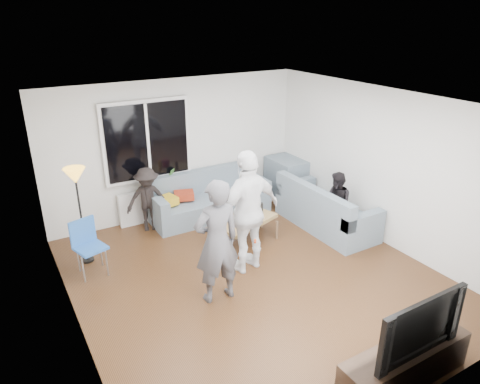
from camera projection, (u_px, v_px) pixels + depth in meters
floor at (255, 278)px, 6.62m from camera, size 5.00×5.50×0.04m
ceiling at (257, 103)px, 5.62m from camera, size 5.00×5.50×0.04m
wall_back at (177, 148)px, 8.32m from camera, size 5.00×0.04×2.60m
wall_front at (423, 303)px, 3.92m from camera, size 5.00×0.04×2.60m
wall_left at (66, 243)px, 4.93m from camera, size 0.04×5.50×2.60m
wall_right at (384, 167)px, 7.31m from camera, size 0.04×5.50×2.60m
window_frame at (147, 141)px, 7.88m from camera, size 1.62×0.06×1.47m
window_glass at (148, 141)px, 7.85m from camera, size 1.50×0.02×1.35m
window_mullion at (148, 141)px, 7.84m from camera, size 0.05×0.03×1.35m
radiator at (153, 205)px, 8.32m from camera, size 1.30×0.12×0.62m
potted_plant at (170, 177)px, 8.29m from camera, size 0.21×0.18×0.36m
vase at (147, 186)px, 8.10m from camera, size 0.23×0.23×0.19m
sofa_back_section at (210, 195)px, 8.45m from camera, size 2.30×0.85×0.85m
sofa_right_section at (327, 206)px, 8.00m from camera, size 2.00×0.85×0.85m
sofa_corner at (291, 177)px, 9.37m from camera, size 0.85×0.85×0.85m
cushion_yellow at (166, 201)px, 7.98m from camera, size 0.44×0.39×0.14m
cushion_red at (184, 195)px, 8.23m from camera, size 0.44×0.40×0.13m
coffee_table at (245, 230)px, 7.62m from camera, size 1.23×0.91×0.40m
pitcher at (241, 219)px, 7.35m from camera, size 0.17×0.17×0.17m
side_chair at (91, 249)px, 6.55m from camera, size 0.50×0.50×0.86m
floor_lamp at (81, 217)px, 6.75m from camera, size 0.32×0.32×1.56m
player_left at (217, 242)px, 5.81m from camera, size 0.65×0.44×1.76m
player_right at (249, 212)px, 6.51m from camera, size 1.17×0.63×1.90m
spectator_right at (337, 203)px, 7.75m from camera, size 0.54×0.63×1.13m
spectator_back at (148, 199)px, 7.84m from camera, size 0.85×0.61×1.19m
tv_console at (404, 364)px, 4.69m from camera, size 1.60×0.40×0.44m
television at (412, 322)px, 4.47m from camera, size 1.18×0.15×0.68m
bottle_c at (240, 211)px, 7.64m from camera, size 0.07×0.07×0.18m
bottle_e at (261, 208)px, 7.74m from camera, size 0.07×0.07×0.19m
bottle_a at (225, 216)px, 7.39m from camera, size 0.07×0.07×0.22m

